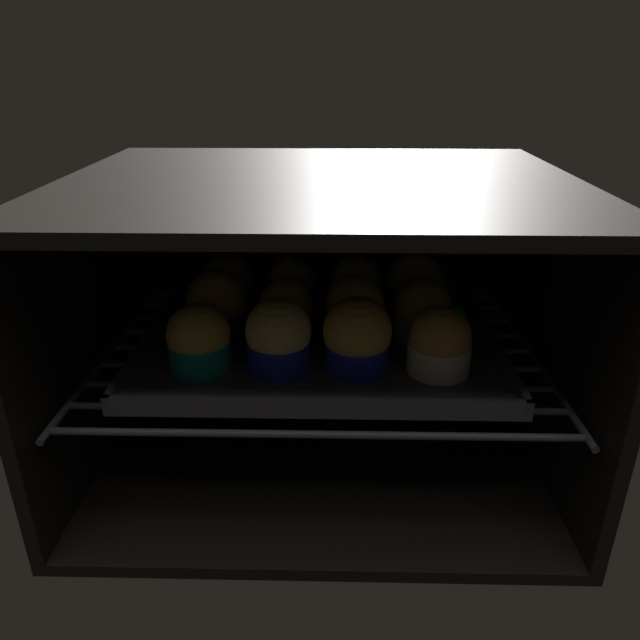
% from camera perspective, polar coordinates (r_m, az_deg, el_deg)
% --- Properties ---
extents(oven_cavity, '(0.59, 0.47, 0.37)m').
position_cam_1_polar(oven_cavity, '(0.79, 0.06, 0.81)').
color(oven_cavity, black).
rests_on(oven_cavity, ground).
extents(oven_rack, '(0.55, 0.42, 0.01)m').
position_cam_1_polar(oven_rack, '(0.77, -0.01, -2.78)').
color(oven_rack, '#4C494C').
rests_on(oven_rack, oven_cavity).
extents(baking_tray, '(0.44, 0.35, 0.02)m').
position_cam_1_polar(baking_tray, '(0.77, 0.00, -1.79)').
color(baking_tray, '#4C4C51').
rests_on(baking_tray, oven_rack).
extents(muffin_row0_col0, '(0.07, 0.07, 0.08)m').
position_cam_1_polar(muffin_row0_col0, '(0.69, -11.58, -1.90)').
color(muffin_row0_col0, '#0C8C84').
rests_on(muffin_row0_col0, baking_tray).
extents(muffin_row0_col1, '(0.08, 0.08, 0.09)m').
position_cam_1_polar(muffin_row0_col1, '(0.67, -4.02, -1.73)').
color(muffin_row0_col1, '#1928B7').
rests_on(muffin_row0_col1, baking_tray).
extents(muffin_row0_col2, '(0.08, 0.08, 0.09)m').
position_cam_1_polar(muffin_row0_col2, '(0.67, 3.60, -1.62)').
color(muffin_row0_col2, '#1928B7').
rests_on(muffin_row0_col2, baking_tray).
extents(muffin_row0_col3, '(0.07, 0.07, 0.08)m').
position_cam_1_polar(muffin_row0_col3, '(0.68, 11.51, -2.14)').
color(muffin_row0_col3, silver).
rests_on(muffin_row0_col3, baking_tray).
extents(muffin_row1_col0, '(0.08, 0.08, 0.09)m').
position_cam_1_polar(muffin_row1_col0, '(0.76, -9.89, 1.36)').
color(muffin_row1_col0, '#1928B7').
rests_on(muffin_row1_col0, baking_tray).
extents(muffin_row1_col1, '(0.07, 0.07, 0.08)m').
position_cam_1_polar(muffin_row1_col1, '(0.75, -3.32, 0.87)').
color(muffin_row1_col1, red).
rests_on(muffin_row1_col1, baking_tray).
extents(muffin_row1_col2, '(0.08, 0.08, 0.08)m').
position_cam_1_polar(muffin_row1_col2, '(0.75, 3.32, 1.02)').
color(muffin_row1_col2, red).
rests_on(muffin_row1_col2, baking_tray).
extents(muffin_row1_col3, '(0.07, 0.07, 0.08)m').
position_cam_1_polar(muffin_row1_col3, '(0.76, 9.84, 0.75)').
color(muffin_row1_col3, silver).
rests_on(muffin_row1_col3, baking_tray).
extents(muffin_row2_col0, '(0.08, 0.08, 0.08)m').
position_cam_1_polar(muffin_row2_col0, '(0.85, -8.93, 3.31)').
color(muffin_row2_col0, silver).
rests_on(muffin_row2_col0, baking_tray).
extents(muffin_row2_col1, '(0.07, 0.07, 0.08)m').
position_cam_1_polar(muffin_row2_col1, '(0.84, -2.66, 3.35)').
color(muffin_row2_col1, '#7A238C').
rests_on(muffin_row2_col1, baking_tray).
extents(muffin_row2_col2, '(0.07, 0.07, 0.08)m').
position_cam_1_polar(muffin_row2_col2, '(0.84, 3.41, 3.29)').
color(muffin_row2_col2, '#1928B7').
rests_on(muffin_row2_col2, baking_tray).
extents(muffin_row2_col3, '(0.08, 0.08, 0.08)m').
position_cam_1_polar(muffin_row2_col3, '(0.84, 9.16, 3.38)').
color(muffin_row2_col3, silver).
rests_on(muffin_row2_col3, baking_tray).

